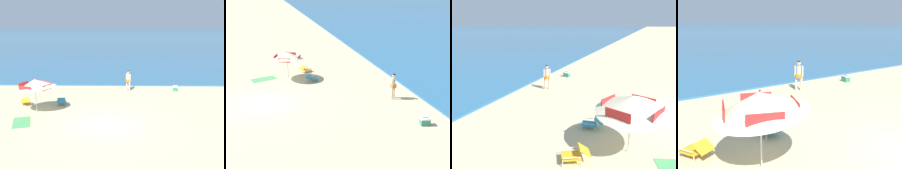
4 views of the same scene
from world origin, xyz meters
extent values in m
plane|color=#CCB78C|center=(0.00, 0.00, 0.00)|extent=(800.00, 800.00, 0.00)
cube|color=#2D668E|center=(0.00, 409.51, 0.05)|extent=(800.00, 800.00, 0.10)
cylinder|color=silver|center=(-4.24, 2.05, 1.01)|extent=(0.04, 0.04, 2.01)
cone|color=beige|center=(-4.24, 2.05, 1.74)|extent=(2.79, 2.74, 0.87)
cube|color=red|center=(-3.91, 2.86, 1.62)|extent=(0.81, 0.38, 0.30)
cube|color=red|center=(-5.04, 2.39, 1.62)|extent=(0.38, 0.81, 0.30)
cube|color=red|center=(-4.57, 1.25, 1.62)|extent=(0.81, 0.38, 0.30)
cube|color=red|center=(-3.44, 1.72, 1.62)|extent=(0.38, 0.81, 0.30)
sphere|color=red|center=(-4.24, 2.05, 2.04)|extent=(0.06, 0.06, 0.06)
cube|color=gold|center=(-5.48, 3.68, 0.20)|extent=(0.73, 0.77, 0.04)
cube|color=gold|center=(-5.29, 3.31, 0.39)|extent=(0.61, 0.55, 0.27)
cylinder|color=silver|center=(-5.82, 3.83, 0.09)|extent=(0.03, 0.03, 0.18)
cylinder|color=silver|center=(-5.39, 4.05, 0.09)|extent=(0.03, 0.03, 0.18)
cylinder|color=silver|center=(-5.57, 3.32, 0.09)|extent=(0.03, 0.03, 0.18)
cylinder|color=silver|center=(-5.13, 3.54, 0.09)|extent=(0.03, 0.03, 0.18)
cylinder|color=silver|center=(-5.73, 3.56, 0.32)|extent=(0.26, 0.49, 0.02)
cylinder|color=silver|center=(-5.23, 3.81, 0.32)|extent=(0.26, 0.49, 0.02)
cube|color=teal|center=(-3.06, 3.74, 0.20)|extent=(0.59, 0.66, 0.04)
cube|color=teal|center=(-3.01, 3.34, 0.40)|extent=(0.54, 0.43, 0.25)
cylinder|color=silver|center=(-3.34, 4.00, 0.09)|extent=(0.03, 0.03, 0.18)
cylinder|color=silver|center=(-2.85, 4.06, 0.09)|extent=(0.03, 0.03, 0.18)
cylinder|color=silver|center=(-3.27, 3.43, 0.09)|extent=(0.03, 0.03, 0.18)
cylinder|color=silver|center=(-2.78, 3.49, 0.09)|extent=(0.03, 0.03, 0.18)
cylinder|color=silver|center=(-3.34, 3.71, 0.32)|extent=(0.09, 0.54, 0.02)
cylinder|color=silver|center=(-2.78, 3.78, 0.32)|extent=(0.09, 0.54, 0.02)
cylinder|color=beige|center=(1.36, 7.95, 0.40)|extent=(0.12, 0.12, 0.80)
cylinder|color=beige|center=(1.56, 7.74, 0.40)|extent=(0.12, 0.12, 0.80)
cylinder|color=orange|center=(1.46, 7.84, 0.82)|extent=(0.40, 0.40, 0.17)
cylinder|color=beige|center=(1.46, 7.84, 1.08)|extent=(0.22, 0.22, 0.57)
cylinder|color=beige|center=(1.32, 7.99, 1.07)|extent=(0.09, 0.09, 0.60)
cylinder|color=beige|center=(1.60, 7.70, 1.07)|extent=(0.09, 0.09, 0.60)
sphere|color=beige|center=(1.46, 7.84, 1.51)|extent=(0.22, 0.22, 0.22)
sphere|color=black|center=(1.46, 7.84, 1.54)|extent=(0.20, 0.20, 0.20)
cube|color=#2D7F5B|center=(5.22, 7.88, 0.16)|extent=(0.43, 0.54, 0.32)
cube|color=white|center=(5.22, 7.88, 0.36)|extent=(0.44, 0.56, 0.08)
cylinder|color=black|center=(5.22, 7.88, 0.42)|extent=(0.09, 0.33, 0.02)
cube|color=#4C9E5B|center=(-4.54, 0.26, 0.01)|extent=(1.38, 1.98, 0.01)
camera|label=1|loc=(0.64, -13.57, 5.04)|focal=43.84mm
camera|label=2|loc=(17.83, -0.53, 7.58)|focal=49.73mm
camera|label=3|loc=(-11.12, 1.70, 4.20)|focal=34.78mm
camera|label=4|loc=(-7.33, -3.42, 3.64)|focal=43.18mm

